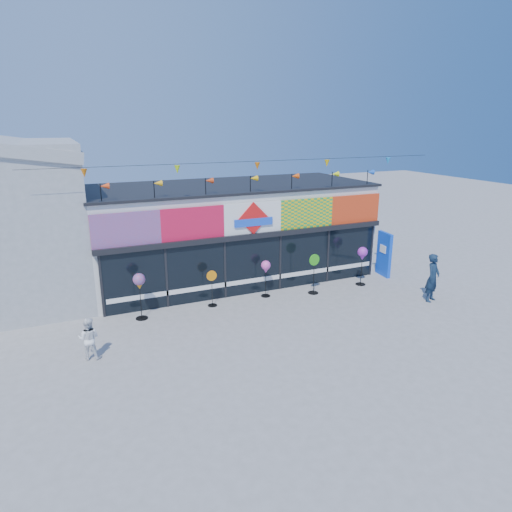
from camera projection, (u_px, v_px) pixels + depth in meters
ground at (293, 326)px, 15.55m from camera, size 80.00×80.00×0.00m
kite_shop at (230, 231)px, 20.19m from camera, size 16.00×5.70×5.31m
blue_sign at (384, 254)px, 20.43m from camera, size 0.26×1.00×1.98m
spinner_0 at (139, 283)px, 15.73m from camera, size 0.43×0.43×1.68m
spinner_1 at (212, 287)px, 17.04m from camera, size 0.39×0.36×1.39m
spinner_2 at (266, 268)px, 17.87m from camera, size 0.37×0.37×1.48m
spinner_3 at (314, 273)px, 18.28m from camera, size 0.46×0.42×1.64m
spinner_4 at (362, 255)px, 19.13m from camera, size 0.42×0.42×1.66m
adult_man at (433, 278)px, 17.48m from camera, size 0.81×0.68×1.88m
child at (89, 338)px, 13.23m from camera, size 0.70×0.55×1.27m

